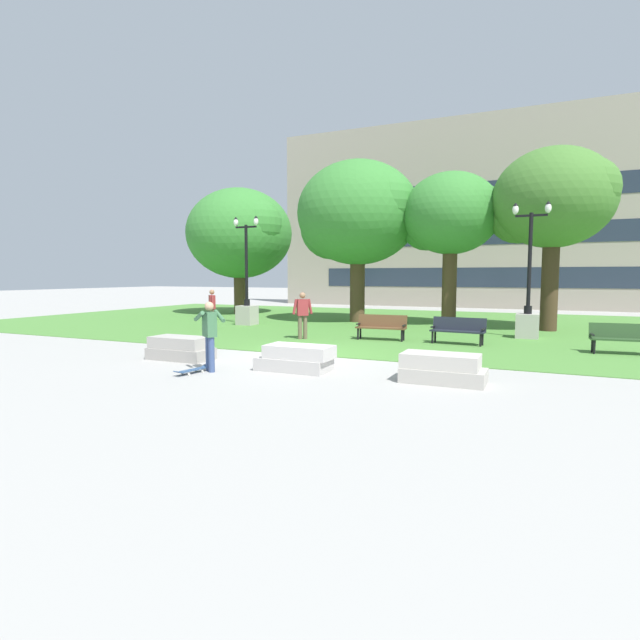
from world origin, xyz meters
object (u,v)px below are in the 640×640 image
object	(u,v)px
person_skateboarder	(210,332)
lamp_post_left	(247,303)
concrete_block_right	(442,369)
person_bystander_far_lawn	(212,307)
park_bench_near_left	(624,337)
lamp_post_center	(528,311)
skateboard	(192,370)
person_bystander_near_lawn	(303,313)
concrete_block_left	(296,358)
park_bench_far_left	(458,329)
concrete_block_center	(181,348)
park_bench_near_right	(381,326)

from	to	relation	value
person_skateboarder	lamp_post_left	bearing A→B (deg)	118.23
concrete_block_right	person_skateboarder	size ratio (longest dim) A/B	1.05
lamp_post_left	person_bystander_far_lawn	xyz separation A→B (m)	(-0.46, -2.08, -0.06)
park_bench_near_left	lamp_post_center	size ratio (longest dim) A/B	0.37
skateboard	person_bystander_near_lawn	world-z (taller)	person_bystander_near_lawn
skateboard	park_bench_near_left	bearing A→B (deg)	37.61
skateboard	lamp_post_center	size ratio (longest dim) A/B	0.21
concrete_block_left	lamp_post_left	distance (m)	11.71
park_bench_far_left	person_bystander_near_lawn	size ratio (longest dim) A/B	1.08
concrete_block_left	concrete_block_right	bearing A→B (deg)	1.68
concrete_block_center	park_bench_near_right	distance (m)	7.37
concrete_block_left	park_bench_near_left	xyz separation A→B (m)	(7.68, 6.22, 0.23)
park_bench_near_right	person_bystander_far_lawn	bearing A→B (deg)	175.33
concrete_block_right	skateboard	distance (m)	5.83
concrete_block_right	lamp_post_left	xyz separation A→B (m)	(-10.82, 9.03, 0.74)
concrete_block_center	park_bench_far_left	size ratio (longest dim) A/B	0.98
park_bench_far_left	person_bystander_far_lawn	world-z (taller)	person_bystander_far_lawn
person_skateboarder	park_bench_near_right	xyz separation A→B (m)	(2.04, 7.37, -0.44)
concrete_block_center	person_skateboarder	size ratio (longest dim) A/B	1.05
concrete_block_left	park_bench_near_right	bearing A→B (deg)	88.46
concrete_block_center	lamp_post_center	distance (m)	12.54
lamp_post_center	park_bench_near_right	bearing A→B (deg)	-149.89
lamp_post_center	concrete_block_center	bearing A→B (deg)	-133.81
lamp_post_left	person_bystander_near_lawn	bearing A→B (deg)	-37.71
concrete_block_left	person_bystander_near_lawn	size ratio (longest dim) A/B	1.10
concrete_block_center	concrete_block_left	distance (m)	3.71
park_bench_far_left	lamp_post_left	xyz separation A→B (m)	(-10.17, 2.73, 0.51)
park_bench_near_left	park_bench_far_left	distance (m)	4.81
concrete_block_center	park_bench_near_right	xyz separation A→B (m)	(3.88, 6.26, 0.23)
concrete_block_left	skateboard	distance (m)	2.51
concrete_block_left	lamp_post_left	world-z (taller)	lamp_post_left
person_skateboarder	skateboard	world-z (taller)	person_skateboarder
concrete_block_left	concrete_block_right	xyz separation A→B (m)	(3.53, 0.10, 0.00)
lamp_post_left	lamp_post_center	bearing A→B (deg)	0.24
person_bystander_near_lawn	person_bystander_far_lawn	bearing A→B (deg)	162.96
concrete_block_center	park_bench_far_left	world-z (taller)	park_bench_far_left
person_skateboarder	park_bench_far_left	world-z (taller)	person_skateboarder
concrete_block_left	park_bench_far_left	size ratio (longest dim) A/B	1.02
person_bystander_near_lawn	skateboard	bearing A→B (deg)	-86.45
concrete_block_left	park_bench_far_left	distance (m)	7.03
person_bystander_near_lawn	park_bench_far_left	bearing A→B (deg)	9.88
concrete_block_center	park_bench_near_left	world-z (taller)	park_bench_near_left
person_skateboarder	park_bench_far_left	size ratio (longest dim) A/B	0.93
concrete_block_left	lamp_post_left	size ratio (longest dim) A/B	0.37
park_bench_near_left	park_bench_near_right	world-z (taller)	same
park_bench_near_right	concrete_block_center	bearing A→B (deg)	-121.81
concrete_block_center	person_skateboarder	bearing A→B (deg)	-31.08
concrete_block_right	park_bench_far_left	world-z (taller)	park_bench_far_left
concrete_block_left	park_bench_far_left	bearing A→B (deg)	65.80
person_skateboarder	park_bench_far_left	bearing A→B (deg)	57.18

